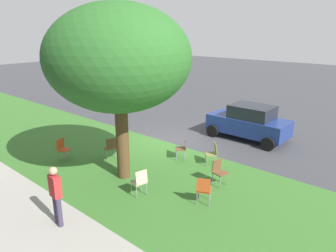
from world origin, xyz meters
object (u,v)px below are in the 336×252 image
(chair_2, at_px, (182,147))
(chair_3, at_px, (110,147))
(chair_4, at_px, (213,152))
(street_tree, at_px, (119,59))
(chair_0, at_px, (63,148))
(chair_5, at_px, (219,170))
(parked_car, at_px, (249,122))
(chair_6, at_px, (140,180))
(pedestrian_1, at_px, (56,194))
(chair_1, at_px, (204,189))

(chair_2, distance_m, chair_3, 2.88)
(chair_4, bearing_deg, street_tree, 57.76)
(chair_4, bearing_deg, chair_2, 14.90)
(chair_2, height_order, chair_4, same)
(chair_0, relative_size, chair_4, 1.00)
(chair_3, bearing_deg, chair_5, -167.89)
(chair_2, xyz_separation_m, parked_car, (-0.89, -3.96, 0.32))
(street_tree, bearing_deg, parked_car, -102.85)
(chair_3, relative_size, chair_6, 1.00)
(pedestrian_1, bearing_deg, chair_1, -124.93)
(street_tree, distance_m, chair_6, 3.90)
(chair_6, xyz_separation_m, parked_car, (-0.10, -7.10, 0.32))
(chair_3, distance_m, chair_6, 3.27)
(chair_2, xyz_separation_m, chair_3, (2.22, 1.85, 0.00))
(chair_1, relative_size, chair_5, 1.00)
(chair_4, distance_m, chair_6, 3.50)
(chair_1, xyz_separation_m, pedestrian_1, (2.35, 3.37, 0.41))
(chair_6, bearing_deg, chair_0, 0.33)
(chair_0, distance_m, chair_6, 4.34)
(chair_0, relative_size, chair_5, 1.00)
(chair_2, bearing_deg, chair_0, 41.64)
(chair_6, bearing_deg, street_tree, -21.94)
(chair_3, xyz_separation_m, parked_car, (-3.10, -5.81, 0.32))
(chair_5, distance_m, parked_car, 5.05)
(chair_3, bearing_deg, chair_0, 44.49)
(chair_3, height_order, parked_car, parked_car)
(chair_0, bearing_deg, chair_6, -179.67)
(chair_2, relative_size, chair_3, 1.00)
(street_tree, bearing_deg, chair_3, -24.55)
(chair_0, relative_size, chair_1, 1.00)
(chair_1, height_order, chair_2, same)
(street_tree, bearing_deg, chair_2, -103.22)
(chair_0, height_order, chair_3, same)
(chair_0, xyz_separation_m, chair_1, (-6.15, -0.89, 0.00))
(chair_0, height_order, chair_5, same)
(chair_2, relative_size, chair_5, 1.00)
(street_tree, distance_m, chair_1, 4.83)
(chair_1, xyz_separation_m, chair_3, (4.81, -0.43, 0.00))
(chair_3, bearing_deg, chair_1, 174.93)
(street_tree, bearing_deg, chair_4, -122.24)
(chair_5, bearing_deg, chair_3, 12.11)
(chair_6, bearing_deg, chair_1, -154.33)
(street_tree, xyz_separation_m, chair_5, (-2.86, -1.69, -3.60))
(parked_car, bearing_deg, chair_4, 95.37)
(chair_1, xyz_separation_m, chair_4, (1.36, -2.60, 0.00))
(chair_1, distance_m, chair_6, 2.01)
(chair_5, relative_size, pedestrian_1, 0.52)
(street_tree, relative_size, chair_1, 6.67)
(chair_1, height_order, chair_4, same)
(chair_0, xyz_separation_m, parked_car, (-4.44, -7.12, 0.32))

